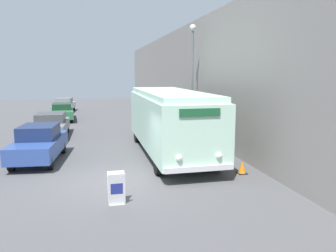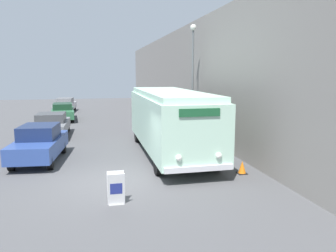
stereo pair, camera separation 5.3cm
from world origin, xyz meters
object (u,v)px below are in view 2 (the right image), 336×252
at_px(streetlamp, 193,66).
at_px(parked_car_distant, 65,105).
at_px(traffic_cone, 242,167).
at_px(vintage_bus, 170,119).
at_px(sign_board, 116,189).
at_px(parked_car_near, 39,143).
at_px(parked_car_mid, 51,125).
at_px(parked_car_far, 63,111).

distance_m(streetlamp, parked_car_distant, 18.11).
bearing_deg(traffic_cone, vintage_bus, 118.96).
relative_size(sign_board, parked_car_distant, 0.23).
height_order(vintage_bus, parked_car_near, vintage_bus).
bearing_deg(parked_car_near, vintage_bus, 4.93).
distance_m(parked_car_near, traffic_cone, 8.87).
relative_size(parked_car_mid, parked_car_distant, 1.01).
relative_size(parked_car_distant, traffic_cone, 8.49).
relative_size(streetlamp, parked_car_near, 1.53).
xyz_separation_m(sign_board, parked_car_far, (-3.16, 18.97, 0.24)).
xyz_separation_m(parked_car_near, parked_car_distant, (-0.45, 19.14, -0.09)).
distance_m(sign_board, parked_car_far, 19.24).
bearing_deg(parked_car_mid, traffic_cone, -48.73).
bearing_deg(streetlamp, parked_car_mid, 165.22).
height_order(vintage_bus, parked_car_mid, vintage_bus).
relative_size(parked_car_far, traffic_cone, 9.62).
bearing_deg(parked_car_far, sign_board, -84.62).
xyz_separation_m(vintage_bus, traffic_cone, (2.05, -3.70, -1.48)).
bearing_deg(traffic_cone, parked_car_far, 115.68).
bearing_deg(streetlamp, parked_car_distant, 119.19).
xyz_separation_m(streetlamp, parked_car_distant, (-8.66, 15.50, -3.59)).
height_order(streetlamp, traffic_cone, streetlamp).
distance_m(sign_board, parked_car_distant, 25.11).
bearing_deg(vintage_bus, sign_board, -117.56).
xyz_separation_m(vintage_bus, sign_board, (-2.96, -5.68, -1.25)).
relative_size(vintage_bus, traffic_cone, 18.00).
height_order(vintage_bus, sign_board, vintage_bus).
xyz_separation_m(vintage_bus, streetlamp, (2.24, 3.69, 2.58)).
height_order(parked_car_mid, traffic_cone, parked_car_mid).
xyz_separation_m(vintage_bus, parked_car_distant, (-6.42, 19.19, -1.01)).
xyz_separation_m(sign_board, parked_car_distant, (-3.46, 24.87, 0.24)).
height_order(sign_board, streetlamp, streetlamp).
relative_size(parked_car_near, parked_car_distant, 1.01).
relative_size(vintage_bus, streetlamp, 1.37).
bearing_deg(parked_car_distant, traffic_cone, -65.12).
relative_size(sign_board, parked_car_mid, 0.23).
xyz_separation_m(sign_board, streetlamp, (5.20, 9.37, 3.83)).
bearing_deg(parked_car_near, streetlamp, 29.36).
bearing_deg(parked_car_far, parked_car_near, -93.40).
bearing_deg(streetlamp, vintage_bus, -121.23).
height_order(vintage_bus, parked_car_distant, vintage_bus).
distance_m(streetlamp, parked_car_mid, 9.39).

